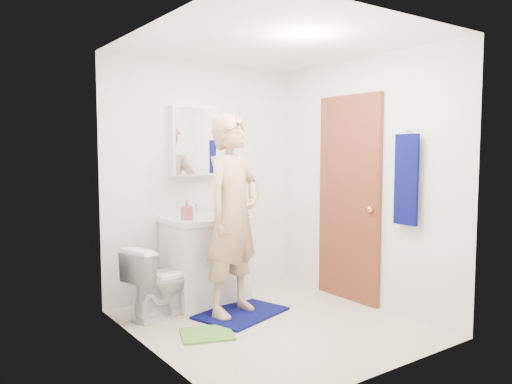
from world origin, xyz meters
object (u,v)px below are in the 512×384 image
medicine_cabinet (193,141)px  toilet (160,281)px  toothbrush_cup (225,209)px  towel (406,180)px  vanity_cabinet (205,262)px  soap_dispenser (187,210)px  man (233,215)px

medicine_cabinet → toilet: 1.44m
toothbrush_cup → towel: bearing=-61.2°
towel → toothbrush_cup: (-0.88, 1.60, -0.35)m
vanity_cabinet → toothbrush_cup: (0.30, 0.12, 0.50)m
medicine_cabinet → soap_dispenser: medicine_cabinet is taller
soap_dispenser → toothbrush_cup: soap_dispenser is taller
medicine_cabinet → toilet: bearing=-145.0°
towel → medicine_cabinet: bearing=124.6°
medicine_cabinet → soap_dispenser: size_ratio=3.75×
toilet → man: man is taller
medicine_cabinet → man: bearing=-90.2°
medicine_cabinet → soap_dispenser: bearing=-128.4°
toilet → soap_dispenser: size_ratio=3.54×
towel → vanity_cabinet: bearing=128.5°
toilet → toothbrush_cup: (0.86, 0.29, 0.57)m
toilet → toothbrush_cup: 1.07m
toilet → soap_dispenser: 0.70m
towel → soap_dispenser: bearing=135.3°
vanity_cabinet → man: bearing=-90.2°
vanity_cabinet → man: man is taller
soap_dispenser → toothbrush_cup: (0.54, 0.20, -0.04)m
vanity_cabinet → medicine_cabinet: (0.00, 0.22, 1.20)m
medicine_cabinet → towel: bearing=-55.4°
vanity_cabinet → towel: bearing=-51.5°
towel → toothbrush_cup: size_ratio=6.47×
vanity_cabinet → toilet: (-0.56, -0.17, -0.07)m
vanity_cabinet → toilet: vanity_cabinet is taller
towel → toilet: bearing=143.0°
toothbrush_cup → man: (-0.30, -0.63, 0.03)m
toilet → man: 0.89m
vanity_cabinet → toothbrush_cup: bearing=21.4°
soap_dispenser → man: (0.24, -0.44, -0.02)m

